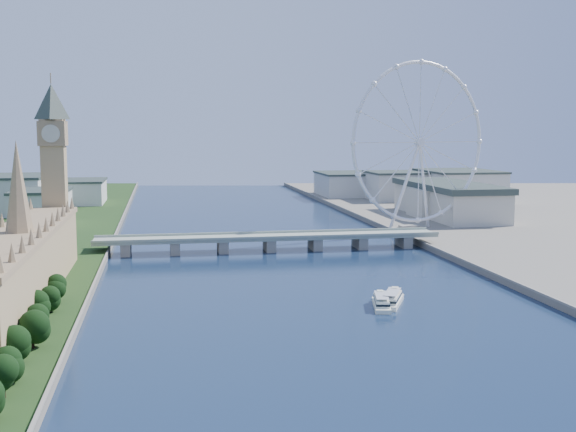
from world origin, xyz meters
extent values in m
cube|color=tan|center=(-128.00, 170.00, 17.00)|extent=(24.00, 200.00, 28.00)
cone|color=#937A59|center=(-128.00, 170.00, 53.00)|extent=(12.00, 12.00, 40.00)
cube|color=tan|center=(-128.00, 278.00, 43.00)|extent=(13.00, 13.00, 80.00)
cube|color=#937A59|center=(-128.00, 278.00, 75.00)|extent=(15.00, 15.00, 14.00)
pyramid|color=#2D3833|center=(-128.00, 278.00, 103.00)|extent=(20.02, 20.02, 20.00)
cube|color=gray|center=(0.00, 300.00, 8.50)|extent=(220.00, 22.00, 2.00)
cube|color=gray|center=(-90.00, 300.00, 3.75)|extent=(6.00, 20.00, 7.50)
cube|color=gray|center=(-60.00, 300.00, 3.75)|extent=(6.00, 20.00, 7.50)
cube|color=gray|center=(-30.00, 300.00, 3.75)|extent=(6.00, 20.00, 7.50)
cube|color=gray|center=(0.00, 300.00, 3.75)|extent=(6.00, 20.00, 7.50)
cube|color=gray|center=(30.00, 300.00, 3.75)|extent=(6.00, 20.00, 7.50)
cube|color=gray|center=(60.00, 300.00, 3.75)|extent=(6.00, 20.00, 7.50)
cube|color=gray|center=(90.00, 300.00, 3.75)|extent=(6.00, 20.00, 7.50)
torus|color=silver|center=(120.00, 355.00, 68.00)|extent=(113.60, 39.12, 118.60)
cylinder|color=silver|center=(120.00, 355.00, 68.00)|extent=(7.25, 6.61, 6.00)
cube|color=gray|center=(117.00, 365.00, 4.00)|extent=(14.00, 10.00, 2.00)
cube|color=beige|center=(-160.00, 430.00, 16.00)|extent=(40.00, 60.00, 26.00)
cube|color=beige|center=(-200.00, 520.00, 19.00)|extent=(60.00, 80.00, 32.00)
cube|color=beige|center=(-150.00, 600.00, 14.00)|extent=(50.00, 70.00, 22.00)
cube|color=beige|center=(180.00, 580.00, 17.00)|extent=(60.00, 60.00, 28.00)
cube|color=beige|center=(240.00, 560.00, 18.00)|extent=(70.00, 90.00, 30.00)
cube|color=beige|center=(140.00, 640.00, 15.00)|extent=(60.00, 80.00, 24.00)
camera|label=1|loc=(-67.45, -152.45, 77.28)|focal=45.00mm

